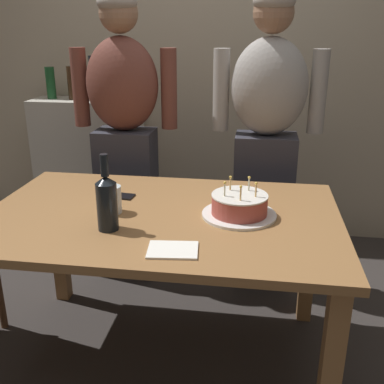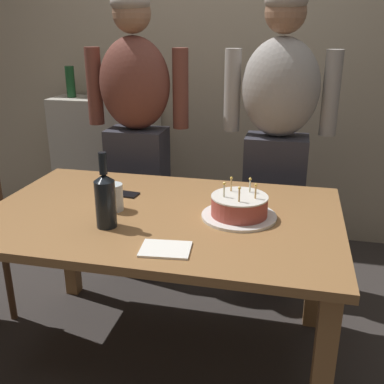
# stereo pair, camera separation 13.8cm
# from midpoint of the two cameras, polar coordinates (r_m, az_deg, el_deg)

# --- Properties ---
(ground_plane) EXTENTS (10.00, 10.00, 0.00)m
(ground_plane) POSITION_cam_midpoint_polar(r_m,az_deg,el_deg) (2.31, -1.59, -19.78)
(ground_plane) COLOR #332D2B
(back_wall) EXTENTS (5.20, 0.10, 2.60)m
(back_wall) POSITION_cam_midpoint_polar(r_m,az_deg,el_deg) (3.30, 5.22, 16.84)
(back_wall) COLOR tan
(back_wall) RESTS_ON ground_plane
(dining_table) EXTENTS (1.50, 0.96, 0.74)m
(dining_table) POSITION_cam_midpoint_polar(r_m,az_deg,el_deg) (1.96, -1.77, -5.22)
(dining_table) COLOR olive
(dining_table) RESTS_ON ground_plane
(birthday_cake) EXTENTS (0.31, 0.31, 0.16)m
(birthday_cake) POSITION_cam_midpoint_polar(r_m,az_deg,el_deg) (1.88, 8.08, -1.98)
(birthday_cake) COLOR white
(birthday_cake) RESTS_ON dining_table
(water_glass_near) EXTENTS (0.08, 0.08, 0.12)m
(water_glass_near) POSITION_cam_midpoint_polar(r_m,az_deg,el_deg) (1.95, -7.87, -0.68)
(water_glass_near) COLOR silver
(water_glass_near) RESTS_ON dining_table
(wine_bottle) EXTENTS (0.08, 0.08, 0.30)m
(wine_bottle) POSITION_cam_midpoint_polar(r_m,az_deg,el_deg) (1.77, -8.68, -0.88)
(wine_bottle) COLOR black
(wine_bottle) RESTS_ON dining_table
(cell_phone) EXTENTS (0.15, 0.09, 0.01)m
(cell_phone) POSITION_cam_midpoint_polar(r_m,az_deg,el_deg) (2.14, -6.86, -0.26)
(cell_phone) COLOR black
(cell_phone) RESTS_ON dining_table
(napkin_stack) EXTENTS (0.19, 0.15, 0.01)m
(napkin_stack) POSITION_cam_midpoint_polar(r_m,az_deg,el_deg) (1.61, -0.88, -7.25)
(napkin_stack) COLOR white
(napkin_stack) RESTS_ON dining_table
(person_man_bearded) EXTENTS (0.61, 0.27, 1.66)m
(person_man_bearded) POSITION_cam_midpoint_polar(r_m,az_deg,el_deg) (2.69, -5.49, 6.92)
(person_man_bearded) COLOR #33333D
(person_man_bearded) RESTS_ON ground_plane
(person_woman_cardigan) EXTENTS (0.61, 0.27, 1.66)m
(person_woman_cardigan) POSITION_cam_midpoint_polar(r_m,az_deg,el_deg) (2.56, 12.19, 5.86)
(person_woman_cardigan) COLOR #33333D
(person_woman_cardigan) RESTS_ON ground_plane
(shelf_cabinet) EXTENTS (0.76, 0.30, 1.30)m
(shelf_cabinet) POSITION_cam_midpoint_polar(r_m,az_deg,el_deg) (3.44, -9.46, 3.47)
(shelf_cabinet) COLOR beige
(shelf_cabinet) RESTS_ON ground_plane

